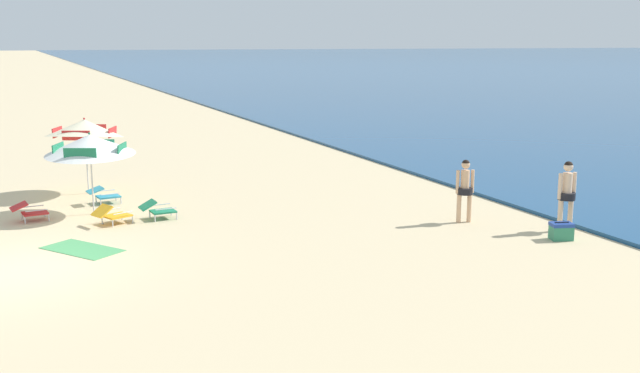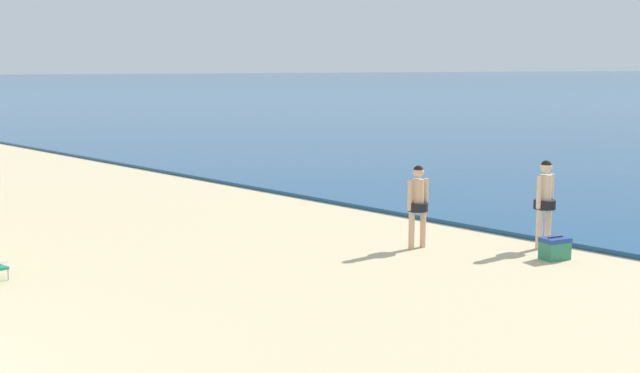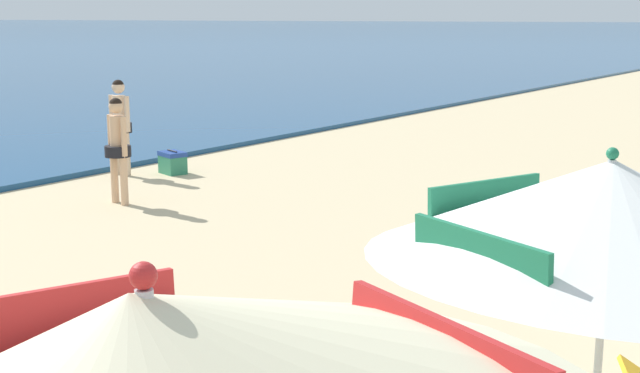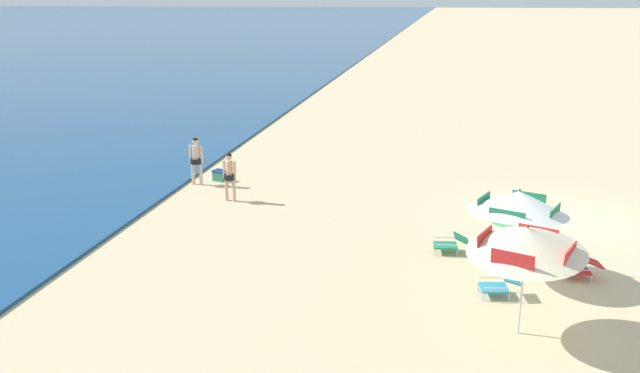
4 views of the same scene
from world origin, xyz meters
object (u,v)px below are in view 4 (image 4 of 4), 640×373
object	(u,v)px
person_standing_near_shore	(196,158)
beach_umbrella_striped_main	(519,202)
lounge_chair_spare_folded	(496,245)
cooler_box	(220,175)
lounge_chair_under_umbrella	(451,243)
beach_towel	(523,230)
lounge_chair_beside_umbrella	(500,285)
lounge_chair_facing_sea	(582,267)
person_standing_beside	(230,173)
beach_umbrella_striped_second	(526,240)

from	to	relation	value
person_standing_near_shore	beach_umbrella_striped_main	bearing A→B (deg)	-120.95
lounge_chair_spare_folded	cooler_box	bearing A→B (deg)	59.77
lounge_chair_under_umbrella	beach_towel	xyz separation A→B (m)	(2.15, -2.06, -0.27)
lounge_chair_beside_umbrella	cooler_box	distance (m)	12.28
cooler_box	beach_towel	size ratio (longest dim) A/B	0.32
lounge_chair_facing_sea	beach_towel	xyz separation A→B (m)	(3.21, 0.99, -0.27)
person_standing_beside	lounge_chair_beside_umbrella	bearing A→B (deg)	-125.09
cooler_box	beach_umbrella_striped_second	bearing A→B (deg)	-135.37
person_standing_beside	cooler_box	world-z (taller)	person_standing_beside
person_standing_beside	beach_towel	xyz separation A→B (m)	(-1.15, -9.16, -0.92)
beach_umbrella_striped_second	lounge_chair_spare_folded	distance (m)	4.55
beach_umbrella_striped_main	lounge_chair_facing_sea	world-z (taller)	beach_umbrella_striped_main
beach_umbrella_striped_second	person_standing_beside	world-z (taller)	beach_umbrella_striped_second
person_standing_near_shore	beach_towel	distance (m)	11.33
lounge_chair_under_umbrella	beach_towel	size ratio (longest dim) A/B	0.52
beach_towel	beach_umbrella_striped_second	bearing A→B (deg)	173.31
lounge_chair_facing_sea	beach_towel	bearing A→B (deg)	17.15
lounge_chair_under_umbrella	person_standing_near_shore	size ratio (longest dim) A/B	0.55
lounge_chair_beside_umbrella	lounge_chair_spare_folded	size ratio (longest dim) A/B	0.91
beach_umbrella_striped_second	cooler_box	size ratio (longest dim) A/B	5.33
beach_umbrella_striped_main	lounge_chair_beside_umbrella	size ratio (longest dim) A/B	3.12
person_standing_beside	beach_towel	distance (m)	9.27
lounge_chair_under_umbrella	lounge_chair_facing_sea	bearing A→B (deg)	-109.24
lounge_chair_beside_umbrella	beach_towel	size ratio (longest dim) A/B	0.52
lounge_chair_beside_umbrella	lounge_chair_under_umbrella	bearing A→B (deg)	23.62
lounge_chair_spare_folded	person_standing_near_shore	world-z (taller)	person_standing_near_shore
beach_umbrella_striped_main	lounge_chair_facing_sea	bearing A→B (deg)	-83.35
cooler_box	beach_towel	xyz separation A→B (m)	(-3.43, -10.29, -0.20)
lounge_chair_facing_sea	person_standing_near_shore	world-z (taller)	person_standing_near_shore
beach_umbrella_striped_second	lounge_chair_beside_umbrella	world-z (taller)	beach_umbrella_striped_second
lounge_chair_facing_sea	beach_umbrella_striped_second	bearing A→B (deg)	150.48
beach_umbrella_striped_main	person_standing_near_shore	bearing A→B (deg)	59.05
lounge_chair_under_umbrella	lounge_chair_spare_folded	world-z (taller)	lounge_chair_spare_folded
beach_umbrella_striped_second	lounge_chair_beside_umbrella	size ratio (longest dim) A/B	3.28
beach_umbrella_striped_main	beach_umbrella_striped_second	bearing A→B (deg)	177.30
lounge_chair_under_umbrella	beach_towel	world-z (taller)	lounge_chair_under_umbrella
beach_umbrella_striped_second	person_standing_beside	bearing A→B (deg)	48.67
beach_umbrella_striped_second	cooler_box	xyz separation A→B (m)	(9.68, 9.56, -1.77)
beach_umbrella_striped_main	beach_umbrella_striped_second	xyz separation A→B (m)	(-2.86, 0.13, 0.11)
beach_umbrella_striped_main	beach_towel	distance (m)	3.92
person_standing_near_shore	beach_towel	size ratio (longest dim) A/B	0.95
beach_umbrella_striped_main	beach_umbrella_striped_second	distance (m)	2.87
lounge_chair_under_umbrella	cooler_box	size ratio (longest dim) A/B	1.62
person_standing_beside	beach_towel	world-z (taller)	person_standing_beside
lounge_chair_under_umbrella	cooler_box	world-z (taller)	lounge_chair_under_umbrella
beach_umbrella_striped_main	lounge_chair_facing_sea	xyz separation A→B (m)	(0.19, -1.59, -1.59)
lounge_chair_facing_sea	cooler_box	size ratio (longest dim) A/B	1.63
lounge_chair_under_umbrella	beach_towel	bearing A→B (deg)	-43.78
beach_umbrella_striped_main	person_standing_beside	bearing A→B (deg)	62.02
person_standing_near_shore	cooler_box	distance (m)	1.19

